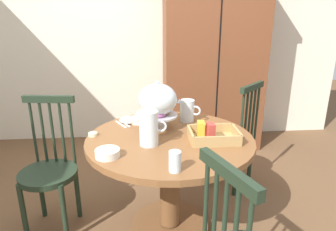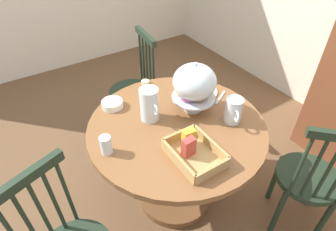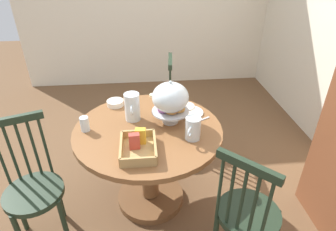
{
  "view_description": "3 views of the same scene",
  "coord_description": "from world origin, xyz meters",
  "px_view_note": "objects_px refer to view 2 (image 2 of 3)",
  "views": [
    {
      "loc": [
        -0.08,
        -1.88,
        1.5
      ],
      "look_at": [
        0.09,
        0.09,
        0.84
      ],
      "focal_mm": 32.02,
      "sensor_mm": 36.0,
      "label": 1
    },
    {
      "loc": [
        1.16,
        -0.81,
        1.88
      ],
      "look_at": [
        -0.01,
        -0.06,
        0.74
      ],
      "focal_mm": 29.99,
      "sensor_mm": 36.0,
      "label": 2
    },
    {
      "loc": [
        1.87,
        -0.08,
        1.91
      ],
      "look_at": [
        0.09,
        0.09,
        0.84
      ],
      "focal_mm": 30.64,
      "sensor_mm": 36.0,
      "label": 3
    }
  ],
  "objects_px": {
    "drinking_glass": "(106,145)",
    "china_plate_small": "(192,86)",
    "dining_table": "(176,150)",
    "cereal_bowl": "(112,104)",
    "pastry_stand_with_dome": "(194,84)",
    "windsor_chair_by_cabinet": "(309,180)",
    "cereal_basket": "(193,151)",
    "china_plate_large": "(202,92)",
    "butter_dish": "(145,82)",
    "milk_pitcher": "(233,111)",
    "orange_juice_pitcher": "(149,106)",
    "windsor_chair_facing_door": "(134,92)"
  },
  "relations": [
    {
      "from": "drinking_glass",
      "to": "china_plate_small",
      "type": "bearing_deg",
      "value": 108.54
    },
    {
      "from": "dining_table",
      "to": "cereal_bowl",
      "type": "distance_m",
      "value": 0.53
    },
    {
      "from": "dining_table",
      "to": "drinking_glass",
      "type": "height_order",
      "value": "drinking_glass"
    },
    {
      "from": "dining_table",
      "to": "pastry_stand_with_dome",
      "type": "xyz_separation_m",
      "value": [
        -0.07,
        0.18,
        0.43
      ]
    },
    {
      "from": "windsor_chair_by_cabinet",
      "to": "china_plate_small",
      "type": "xyz_separation_m",
      "value": [
        -0.9,
        -0.26,
        0.3
      ]
    },
    {
      "from": "dining_table",
      "to": "cereal_bowl",
      "type": "xyz_separation_m",
      "value": [
        -0.38,
        -0.26,
        0.26
      ]
    },
    {
      "from": "cereal_basket",
      "to": "china_plate_large",
      "type": "relative_size",
      "value": 1.44
    },
    {
      "from": "drinking_glass",
      "to": "butter_dish",
      "type": "bearing_deg",
      "value": 133.67
    },
    {
      "from": "milk_pitcher",
      "to": "butter_dish",
      "type": "distance_m",
      "value": 0.71
    },
    {
      "from": "cereal_basket",
      "to": "pastry_stand_with_dome",
      "type": "bearing_deg",
      "value": 143.31
    },
    {
      "from": "orange_juice_pitcher",
      "to": "china_plate_small",
      "type": "bearing_deg",
      "value": 107.55
    },
    {
      "from": "china_plate_small",
      "to": "drinking_glass",
      "type": "height_order",
      "value": "drinking_glass"
    },
    {
      "from": "china_plate_small",
      "to": "windsor_chair_by_cabinet",
      "type": "bearing_deg",
      "value": 16.2
    },
    {
      "from": "cereal_bowl",
      "to": "butter_dish",
      "type": "distance_m",
      "value": 0.35
    },
    {
      "from": "china_plate_large",
      "to": "china_plate_small",
      "type": "xyz_separation_m",
      "value": [
        -0.09,
        -0.02,
        0.01
      ]
    },
    {
      "from": "butter_dish",
      "to": "milk_pitcher",
      "type": "bearing_deg",
      "value": 20.0
    },
    {
      "from": "china_plate_small",
      "to": "cereal_bowl",
      "type": "bearing_deg",
      "value": -99.96
    },
    {
      "from": "cereal_bowl",
      "to": "drinking_glass",
      "type": "relative_size",
      "value": 1.27
    },
    {
      "from": "dining_table",
      "to": "china_plate_large",
      "type": "distance_m",
      "value": 0.46
    },
    {
      "from": "pastry_stand_with_dome",
      "to": "windsor_chair_facing_door",
      "type": "bearing_deg",
      "value": -175.86
    },
    {
      "from": "dining_table",
      "to": "windsor_chair_facing_door",
      "type": "relative_size",
      "value": 1.13
    },
    {
      "from": "windsor_chair_by_cabinet",
      "to": "china_plate_small",
      "type": "relative_size",
      "value": 6.5
    },
    {
      "from": "cereal_bowl",
      "to": "china_plate_small",
      "type": "bearing_deg",
      "value": 80.04
    },
    {
      "from": "windsor_chair_facing_door",
      "to": "cereal_basket",
      "type": "bearing_deg",
      "value": -9.87
    },
    {
      "from": "orange_juice_pitcher",
      "to": "cereal_bowl",
      "type": "bearing_deg",
      "value": -147.87
    },
    {
      "from": "windsor_chair_facing_door",
      "to": "orange_juice_pitcher",
      "type": "xyz_separation_m",
      "value": [
        0.7,
        -0.23,
        0.39
      ]
    },
    {
      "from": "china_plate_large",
      "to": "butter_dish",
      "type": "relative_size",
      "value": 3.67
    },
    {
      "from": "cereal_basket",
      "to": "cereal_bowl",
      "type": "xyz_separation_m",
      "value": [
        -0.64,
        -0.19,
        -0.01
      ]
    },
    {
      "from": "dining_table",
      "to": "butter_dish",
      "type": "relative_size",
      "value": 18.4
    },
    {
      "from": "milk_pitcher",
      "to": "cereal_bowl",
      "type": "relative_size",
      "value": 1.27
    },
    {
      "from": "china_plate_small",
      "to": "cereal_bowl",
      "type": "relative_size",
      "value": 1.07
    },
    {
      "from": "windsor_chair_facing_door",
      "to": "milk_pitcher",
      "type": "bearing_deg",
      "value": 10.6
    },
    {
      "from": "cereal_bowl",
      "to": "dining_table",
      "type": "bearing_deg",
      "value": 34.49
    },
    {
      "from": "cereal_basket",
      "to": "butter_dish",
      "type": "xyz_separation_m",
      "value": [
        -0.77,
        0.14,
        -0.02
      ]
    },
    {
      "from": "orange_juice_pitcher",
      "to": "drinking_glass",
      "type": "bearing_deg",
      "value": -70.23
    },
    {
      "from": "pastry_stand_with_dome",
      "to": "milk_pitcher",
      "type": "bearing_deg",
      "value": 29.8
    },
    {
      "from": "pastry_stand_with_dome",
      "to": "drinking_glass",
      "type": "bearing_deg",
      "value": -84.92
    },
    {
      "from": "windsor_chair_by_cabinet",
      "to": "cereal_basket",
      "type": "relative_size",
      "value": 3.09
    },
    {
      "from": "pastry_stand_with_dome",
      "to": "china_plate_small",
      "type": "bearing_deg",
      "value": 144.15
    },
    {
      "from": "windsor_chair_by_cabinet",
      "to": "butter_dish",
      "type": "height_order",
      "value": "windsor_chair_by_cabinet"
    },
    {
      "from": "milk_pitcher",
      "to": "china_plate_large",
      "type": "relative_size",
      "value": 0.81
    },
    {
      "from": "pastry_stand_with_dome",
      "to": "milk_pitcher",
      "type": "distance_m",
      "value": 0.29
    },
    {
      "from": "china_plate_large",
      "to": "butter_dish",
      "type": "distance_m",
      "value": 0.43
    },
    {
      "from": "pastry_stand_with_dome",
      "to": "china_plate_large",
      "type": "height_order",
      "value": "pastry_stand_with_dome"
    },
    {
      "from": "milk_pitcher",
      "to": "cereal_basket",
      "type": "height_order",
      "value": "milk_pitcher"
    },
    {
      "from": "pastry_stand_with_dome",
      "to": "drinking_glass",
      "type": "xyz_separation_m",
      "value": [
        0.06,
        -0.63,
        -0.14
      ]
    },
    {
      "from": "windsor_chair_by_cabinet",
      "to": "milk_pitcher",
      "type": "relative_size",
      "value": 5.49
    },
    {
      "from": "pastry_stand_with_dome",
      "to": "orange_juice_pitcher",
      "type": "xyz_separation_m",
      "value": [
        -0.07,
        -0.28,
        -0.1
      ]
    },
    {
      "from": "cereal_bowl",
      "to": "cereal_basket",
      "type": "bearing_deg",
      "value": 16.26
    },
    {
      "from": "windsor_chair_facing_door",
      "to": "cereal_bowl",
      "type": "height_order",
      "value": "windsor_chair_facing_door"
    }
  ]
}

